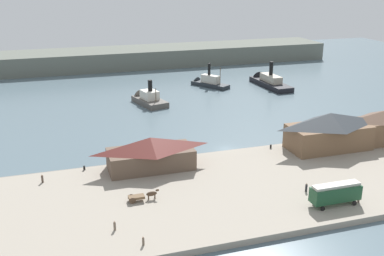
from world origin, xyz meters
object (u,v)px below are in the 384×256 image
Objects in this scene: ferry_shed_customs_shed at (329,131)px; ferry_departing_north at (207,82)px; ferry_shed_west_terminal at (151,153)px; pedestrian_near_east_shed at (359,198)px; ferry_moored_west at (267,81)px; horse_cart at (142,196)px; pedestrian_walking_west at (143,241)px; mooring_post_west at (84,168)px; street_tram at (336,193)px; pedestrian_near_west_shed at (306,188)px; mooring_post_center_east at (271,146)px; pedestrian_at_waters_edge at (42,179)px; pedestrian_standing_center at (115,226)px; ferry_mid_harbor at (147,99)px.

ferry_shed_customs_shed is 72.85m from ferry_departing_north.
ferry_shed_west_terminal reaches higher than pedestrian_near_east_shed.
ferry_shed_customs_shed is 0.80× the size of ferry_moored_west.
horse_cart reaches higher than pedestrian_walking_west.
pedestrian_walking_west is at bearing -104.93° from ferry_shed_west_terminal.
pedestrian_walking_west is 115.92m from ferry_moored_west.
horse_cart is 6.43× the size of mooring_post_west.
street_tram is 97.60m from ferry_departing_north.
pedestrian_walking_west is 40.50m from pedestrian_near_east_shed.
pedestrian_near_west_shed is at bearing 14.11° from pedestrian_walking_west.
ferry_shed_west_terminal is at bearing -174.31° from mooring_post_center_east.
ferry_shed_west_terminal is 30.28m from mooring_post_center_east.
ferry_shed_customs_shed reaches higher than pedestrian_near_east_shed.
ferry_moored_west is (30.19, 63.04, -0.13)m from mooring_post_center_east.
ferry_moored_west is at bearing 73.59° from pedestrian_near_east_shed.
pedestrian_at_waters_edge is at bearing -129.87° from ferry_departing_north.
pedestrian_at_waters_edge is 52.10m from pedestrian_near_west_shed.
mooring_post_center_east is (3.92, 22.65, -0.35)m from pedestrian_near_west_shed.
pedestrian_standing_center is (-53.96, -21.27, -3.71)m from ferry_shed_customs_shed.
ferry_departing_north is (48.59, 93.80, -0.50)m from pedestrian_standing_center.
street_tram reaches higher than pedestrian_near_west_shed.
pedestrian_near_east_shed is (32.97, -26.32, -2.81)m from ferry_shed_west_terminal.
ferry_shed_west_terminal is 89.38m from ferry_moored_west.
ferry_shed_west_terminal is 14.56m from mooring_post_west.
pedestrian_at_waters_edge is (-50.54, 25.51, -1.63)m from street_tram.
ferry_shed_customs_shed is at bearing -17.87° from mooring_post_center_east.
ferry_shed_west_terminal reaches higher than mooring_post_center_east.
ferry_shed_customs_shed is at bearing -60.27° from ferry_mid_harbor.
ferry_departing_north is at bearing 31.78° from ferry_mid_harbor.
ferry_moored_west is at bearing 40.24° from mooring_post_west.
ferry_shed_customs_shed is 11.27× the size of pedestrian_near_west_shed.
pedestrian_at_waters_edge is (-22.31, -0.27, -2.79)m from ferry_shed_west_terminal.
pedestrian_near_east_shed is at bearing -18.38° from horse_cart.
street_tram is 51.23m from mooring_post_west.
ferry_departing_north reaches higher than pedestrian_at_waters_edge.
street_tram is at bearing -77.86° from ferry_mid_harbor.
ferry_shed_west_terminal is 38.25m from street_tram.
pedestrian_at_waters_edge is 105.81m from ferry_moored_west.
pedestrian_near_east_shed is (4.73, -0.54, -1.65)m from street_tram.
ferry_shed_west_terminal is 12.17× the size of pedestrian_walking_west.
street_tram reaches higher than pedestrian_at_waters_edge.
pedestrian_standing_center is 24.86m from pedestrian_at_waters_edge.
pedestrian_near_east_shed is 0.10× the size of ferry_departing_north.
pedestrian_walking_west is (-50.38, -26.92, -3.78)m from ferry_shed_customs_shed.
mooring_post_west is at bearing -127.08° from ferry_departing_north.
ferry_shed_customs_shed reaches higher than mooring_post_west.
ferry_moored_west reaches higher than pedestrian_near_west_shed.
ferry_departing_north reaches higher than mooring_post_center_east.
pedestrian_near_west_shed is at bearing 136.10° from pedestrian_near_east_shed.
ferry_moored_west is at bearing 64.41° from mooring_post_center_east.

